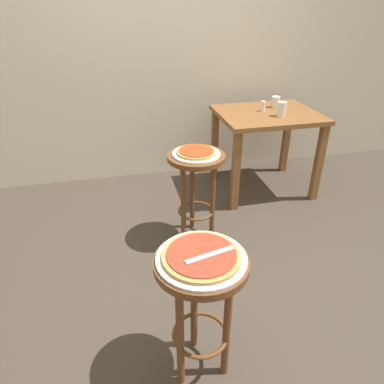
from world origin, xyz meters
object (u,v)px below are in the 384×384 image
stool_middle (196,177)px  pizza_server_knife (210,255)px  serving_plate_foreground (201,259)px  cup_near_edge (281,109)px  serving_plate_middle (196,154)px  pizza_middle (196,152)px  stool_foreground (201,290)px  cup_far_edge (276,102)px  pizza_foreground (201,256)px  condiment_shaker (263,106)px  dining_table (266,126)px

stool_middle → pizza_server_knife: size_ratio=3.10×
serving_plate_foreground → cup_near_edge: (1.10, 1.57, 0.12)m
serving_plate_middle → pizza_middle: pizza_middle is taller
stool_foreground → cup_far_edge: bearing=57.5°
stool_foreground → pizza_middle: (0.24, 1.08, 0.19)m
pizza_foreground → cup_near_edge: cup_near_edge is taller
cup_near_edge → cup_far_edge: size_ratio=1.23×
stool_middle → condiment_shaker: (0.77, 0.67, 0.28)m
stool_foreground → cup_far_edge: size_ratio=6.98×
condiment_shaker → cup_far_edge: bearing=29.7°
pizza_middle → cup_far_edge: cup_far_edge is taller
cup_far_edge → pizza_server_knife: (-1.14, -1.86, -0.08)m
serving_plate_middle → pizza_middle: size_ratio=1.23×
cup_far_edge → stool_middle: bearing=-140.6°
pizza_middle → dining_table: 1.02m
stool_middle → stool_foreground: bearing=-102.7°
stool_foreground → dining_table: 2.00m
dining_table → pizza_server_knife: size_ratio=3.93×
pizza_foreground → stool_middle: 1.12m
pizza_foreground → condiment_shaker: 2.02m
stool_middle → condiment_shaker: condiment_shaker is taller
serving_plate_middle → pizza_server_knife: (-0.21, -1.10, 0.03)m
serving_plate_foreground → stool_middle: (0.24, 1.08, -0.18)m
stool_middle → cup_near_edge: size_ratio=5.65×
stool_middle → pizza_server_knife: 1.14m
pizza_middle → pizza_server_knife: bearing=-101.0°
stool_foreground → pizza_middle: size_ratio=2.54×
pizza_middle → cup_far_edge: 1.21m
pizza_middle → condiment_shaker: size_ratio=3.02×
serving_plate_middle → condiment_shaker: size_ratio=3.72×
stool_foreground → condiment_shaker: (1.01, 1.75, 0.28)m
serving_plate_middle → dining_table: size_ratio=0.38×
serving_plate_foreground → stool_middle: serving_plate_foreground is taller
serving_plate_foreground → condiment_shaker: 2.02m
pizza_middle → serving_plate_middle: bearing=0.0°
pizza_foreground → stool_middle: size_ratio=0.48×
cup_near_edge → pizza_foreground: bearing=-125.0°
pizza_middle → pizza_foreground: bearing=-102.7°
cup_near_edge → condiment_shaker: bearing=117.1°
pizza_foreground → serving_plate_foreground: bearing=0.0°
serving_plate_foreground → dining_table: (1.04, 1.70, -0.07)m
stool_middle → serving_plate_middle: size_ratio=2.05×
stool_foreground → cup_near_edge: size_ratio=5.65×
cup_far_edge → serving_plate_middle: bearing=-140.6°
condiment_shaker → pizza_server_knife: size_ratio=0.40×
pizza_foreground → stool_foreground: bearing=90.0°
stool_foreground → stool_middle: bearing=77.3°
pizza_server_knife → serving_plate_middle: bearing=65.8°
serving_plate_foreground → pizza_server_knife: bearing=-33.7°
stool_middle → cup_far_edge: (0.93, 0.76, 0.28)m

